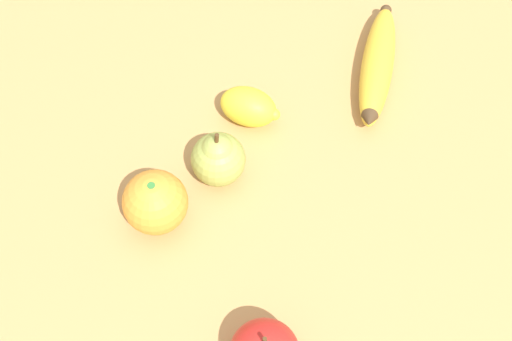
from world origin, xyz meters
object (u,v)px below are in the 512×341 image
banana (377,65)px  orange (155,202)px  lemon (249,107)px  pear (218,158)px

banana → orange: orange is taller
orange → banana: bearing=-92.6°
orange → lemon: size_ratio=0.86×
pear → lemon: 0.09m
banana → lemon: bearing=-55.2°
orange → lemon: orange is taller
lemon → orange: bearing=103.1°
banana → pear: 0.26m
pear → lemon: bearing=-64.0°
banana → orange: size_ratio=2.51×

